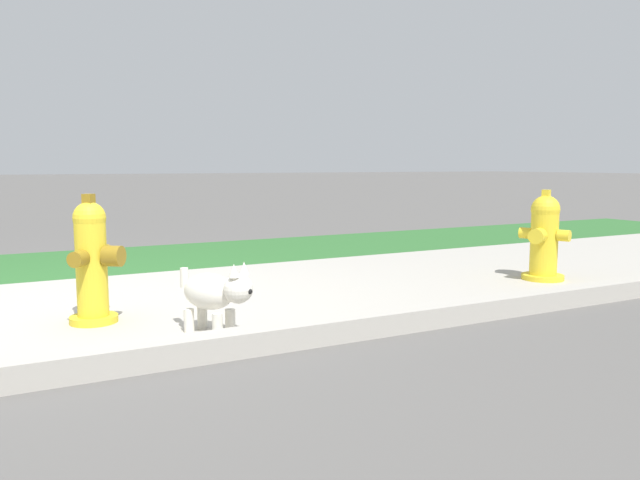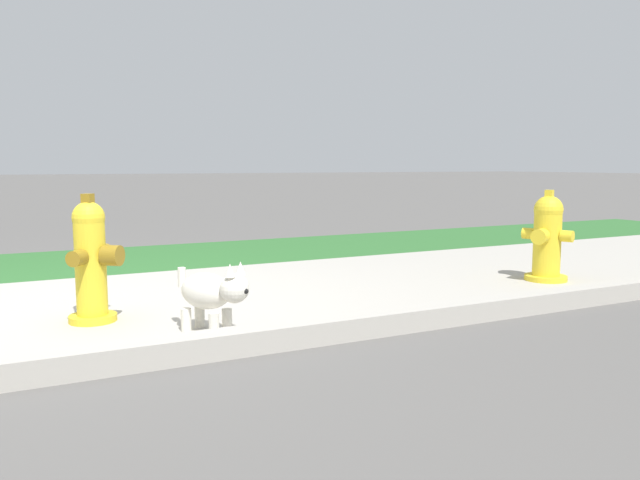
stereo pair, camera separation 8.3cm
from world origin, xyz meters
name	(u,v)px [view 2 (the right image)]	position (x,y,z in m)	size (l,w,h in m)	color
ground_plane	(56,314)	(0.00, 0.00, 0.00)	(120.00, 120.00, 0.00)	#5B5956
sidewalk_pavement	(56,313)	(0.00, 0.00, 0.01)	(18.00, 2.41, 0.01)	#ADA89E
grass_verge	(39,265)	(0.00, 2.12, 0.00)	(18.00, 1.83, 0.01)	#2D662D
street_curb	(78,363)	(0.00, -1.29, 0.06)	(18.00, 0.16, 0.12)	#ADA89E
fire_hydrant_by_grass_verge	(91,261)	(0.18, -0.34, 0.36)	(0.33, 0.34, 0.76)	yellow
fire_hydrant_near_corner	(547,238)	(3.54, -0.58, 0.35)	(0.38, 0.39, 0.73)	yellow
small_white_dog	(212,292)	(0.73, -0.90, 0.23)	(0.35, 0.43, 0.41)	silver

